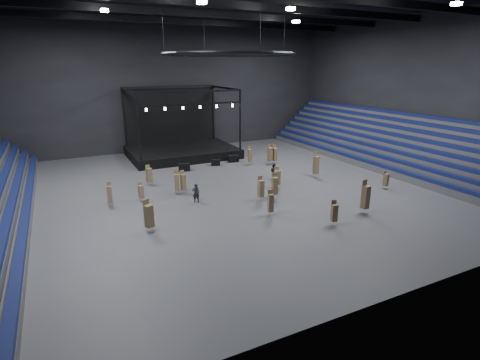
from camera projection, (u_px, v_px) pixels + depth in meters
name	position (u px, v px, depth m)	size (l,w,h in m)	color
floor	(230.00, 188.00, 38.23)	(50.00, 50.00, 0.00)	#434345
wall_back	(168.00, 87.00, 53.57)	(50.00, 0.20, 18.00)	black
wall_front	(414.00, 133.00, 17.57)	(50.00, 0.20, 18.00)	black
wall_right	(413.00, 91.00, 46.13)	(0.20, 42.00, 18.00)	black
bleachers_right	(394.00, 150.00, 47.41)	(7.20, 40.00, 6.40)	#47474A
stage	(180.00, 145.00, 51.71)	(14.00, 10.00, 9.20)	black
truss_ring	(228.00, 54.00, 34.39)	(12.30, 12.30, 5.15)	black
roof_girders	(228.00, 4.00, 33.15)	(49.00, 30.35, 0.70)	black
floodlights	(249.00, 6.00, 29.90)	(28.60, 16.60, 0.25)	white
flight_case_left	(184.00, 167.00, 44.34)	(1.34, 0.67, 0.90)	black
flight_case_mid	(215.00, 163.00, 46.74)	(1.13, 0.56, 0.75)	black
flight_case_right	(233.00, 159.00, 48.43)	(1.33, 0.67, 0.89)	black
chair_stack_0	(250.00, 155.00, 46.79)	(0.48, 0.48, 2.39)	silver
chair_stack_1	(183.00, 182.00, 36.39)	(0.49, 0.49, 2.31)	silver
chair_stack_2	(316.00, 165.00, 41.50)	(0.59, 0.59, 2.91)	silver
chair_stack_3	(261.00, 188.00, 34.38)	(0.48, 0.48, 2.36)	silver
chair_stack_4	(141.00, 191.00, 34.28)	(0.46, 0.46, 1.83)	silver
chair_stack_5	(334.00, 212.00, 29.10)	(0.53, 0.53, 2.06)	silver
chair_stack_6	(277.00, 177.00, 37.88)	(0.57, 0.57, 2.21)	silver
chair_stack_7	(149.00, 174.00, 38.84)	(0.64, 0.64, 2.18)	silver
chair_stack_8	(386.00, 180.00, 37.61)	(0.55, 0.55, 1.91)	silver
chair_stack_9	(275.00, 154.00, 47.32)	(0.52, 0.52, 2.46)	silver
chair_stack_10	(149.00, 215.00, 27.79)	(0.71, 0.71, 2.60)	silver
chair_stack_11	(110.00, 194.00, 33.09)	(0.47, 0.47, 2.24)	silver
chair_stack_12	(365.00, 196.00, 31.37)	(0.60, 0.60, 2.93)	silver
chair_stack_13	(271.00, 202.00, 31.05)	(0.49, 0.49, 2.21)	silver
chair_stack_14	(275.00, 185.00, 35.03)	(0.59, 0.59, 2.44)	silver
chair_stack_15	(177.00, 182.00, 36.16)	(0.55, 0.55, 2.40)	silver
chair_stack_16	(270.00, 154.00, 46.91)	(0.63, 0.63, 2.57)	silver
man_center	(196.00, 193.00, 34.07)	(0.65, 0.43, 1.79)	black
crew_member	(274.00, 172.00, 40.85)	(0.86, 0.67, 1.76)	black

